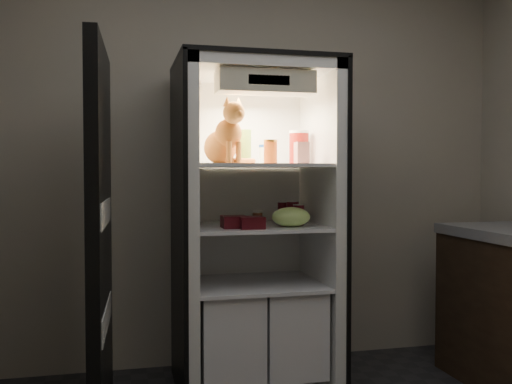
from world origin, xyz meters
TOP-DOWN VIEW (x-y plane):
  - room_shell at (0.00, 0.00)m, footprint 3.60×3.60m
  - refrigerator at (0.00, 1.38)m, footprint 0.90×0.72m
  - fridge_door at (-0.85, 1.01)m, footprint 0.10×0.87m
  - tabby_cat at (-0.19, 1.26)m, footprint 0.33×0.36m
  - parmesan_shaker at (-0.04, 1.41)m, footprint 0.08×0.08m
  - mayo_tub at (0.10, 1.46)m, footprint 0.08×0.08m
  - salsa_jar at (0.07, 1.26)m, footprint 0.08×0.08m
  - pepper_jar at (0.28, 1.40)m, footprint 0.12×0.12m
  - cream_carton at (0.23, 1.20)m, footprint 0.07×0.07m
  - soda_can_a at (0.19, 1.41)m, footprint 0.07×0.07m
  - soda_can_b at (0.23, 1.34)m, footprint 0.07×0.07m
  - soda_can_c at (0.24, 1.26)m, footprint 0.06×0.06m
  - condiment_jar at (0.01, 1.32)m, footprint 0.06×0.06m
  - grape_bag at (0.17, 1.18)m, footprint 0.22×0.16m
  - berry_box_left at (-0.15, 1.19)m, footprint 0.13×0.13m
  - berry_box_right at (-0.07, 1.13)m, footprint 0.13×0.13m

SIDE VIEW (x-z plane):
  - refrigerator at x=0.00m, z-range -0.15..1.73m
  - fridge_door at x=-0.85m, z-range -0.01..1.84m
  - berry_box_right at x=-0.07m, z-range 0.94..1.00m
  - berry_box_left at x=-0.15m, z-range 0.94..1.01m
  - condiment_jar at x=0.01m, z-range 0.94..1.02m
  - grape_bag at x=0.17m, z-range 0.94..1.05m
  - soda_can_c at x=0.24m, z-range 0.94..1.06m
  - soda_can_a at x=0.19m, z-range 0.94..1.07m
  - soda_can_b at x=0.23m, z-range 0.94..1.07m
  - mayo_tub at x=0.10m, z-range 1.29..1.41m
  - cream_carton at x=0.23m, z-range 1.29..1.41m
  - salsa_jar at x=0.07m, z-range 1.29..1.43m
  - pepper_jar at x=0.28m, z-range 1.29..1.49m
  - parmesan_shaker at x=-0.04m, z-range 1.29..1.49m
  - tabby_cat at x=-0.19m, z-range 1.24..1.61m
  - room_shell at x=0.00m, z-range -0.18..3.42m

